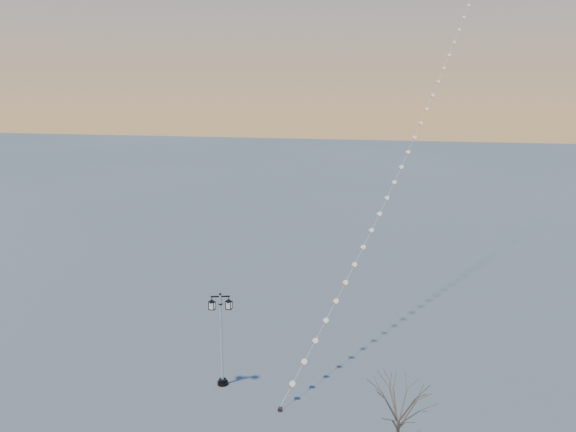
# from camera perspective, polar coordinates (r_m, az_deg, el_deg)

# --- Properties ---
(ground) EXTENTS (300.00, 300.00, 0.00)m
(ground) POSITION_cam_1_polar(r_m,az_deg,el_deg) (28.75, -4.36, -20.54)
(ground) COLOR #555556
(ground) RESTS_ON ground
(street_lamp) EXTENTS (1.31, 0.71, 5.30)m
(street_lamp) POSITION_cam_1_polar(r_m,az_deg,el_deg) (30.87, -6.78, -11.87)
(street_lamp) COLOR black
(street_lamp) RESTS_ON ground
(bare_tree) EXTENTS (2.25, 2.25, 3.74)m
(bare_tree) POSITION_cam_1_polar(r_m,az_deg,el_deg) (25.54, 11.21, -18.60)
(bare_tree) COLOR brown
(bare_tree) RESTS_ON ground
(kite_train) EXTENTS (14.79, 40.11, 34.25)m
(kite_train) POSITION_cam_1_polar(r_m,az_deg,el_deg) (44.36, 14.36, 14.13)
(kite_train) COLOR #2F1B19
(kite_train) RESTS_ON ground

